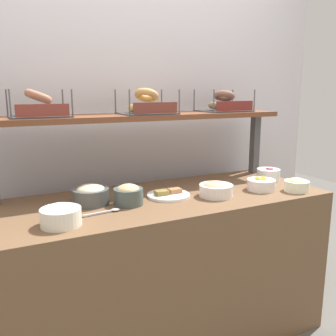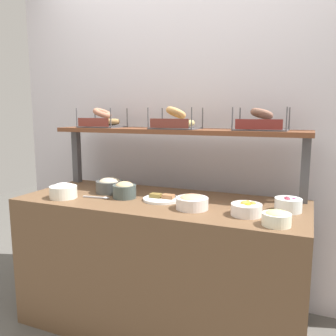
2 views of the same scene
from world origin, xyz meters
name	(u,v)px [view 1 (image 1 of 2)]	position (x,y,z in m)	size (l,w,h in m)	color
ground_plane	(165,335)	(0.00, 0.00, 0.00)	(8.00, 8.00, 0.00)	#595651
back_wall	(128,124)	(0.00, 0.55, 1.20)	(2.98, 0.06, 2.40)	silver
deli_counter	(165,269)	(0.00, 0.00, 0.42)	(1.78, 0.70, 0.85)	brown
shelf_riser_right	(255,144)	(0.83, 0.27, 1.05)	(0.05, 0.05, 0.40)	#4C4C51
upper_shelf	(145,117)	(0.00, 0.27, 1.26)	(1.74, 0.32, 0.03)	brown
bowl_lox_spread	(216,189)	(0.25, -0.12, 0.89)	(0.18, 0.18, 0.08)	white
bowl_cream_cheese	(61,215)	(-0.59, -0.19, 0.90)	(0.17, 0.17, 0.10)	white
bowl_beet_salad	(268,174)	(0.76, 0.04, 0.89)	(0.15, 0.15, 0.08)	white
bowl_hummus	(128,195)	(-0.23, -0.04, 0.90)	(0.15, 0.15, 0.11)	#42504D
bowl_egg_salad	(297,185)	(0.72, -0.24, 0.89)	(0.14, 0.14, 0.08)	white
bowl_tuna_salad	(91,195)	(-0.39, 0.05, 0.90)	(0.18, 0.18, 0.10)	#474B4A
bowl_fruit_salad	(261,184)	(0.56, -0.12, 0.88)	(0.16, 0.16, 0.08)	white
serving_plate_white	(168,195)	(0.02, -0.01, 0.86)	(0.23, 0.23, 0.04)	white
serving_spoon_near_plate	(107,211)	(-0.36, -0.12, 0.86)	(0.18, 0.04, 0.01)	#B7B7BC
bagel_basket_everything	(39,107)	(-0.58, 0.27, 1.33)	(0.30, 0.26, 0.15)	#4C4C51
bagel_basket_sesame	(147,106)	(0.01, 0.25, 1.33)	(0.31, 0.26, 0.15)	#4C4C51
bagel_basket_poppy	(224,104)	(0.56, 0.27, 1.33)	(0.32, 0.26, 0.14)	#4C4C51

